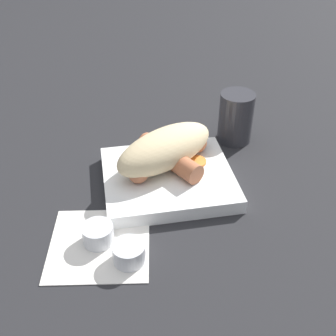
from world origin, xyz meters
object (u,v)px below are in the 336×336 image
object	(u,v)px
sausage	(169,157)
drink_glass	(236,117)
condiment_cup_near	(98,235)
condiment_cup_far	(129,254)
food_tray	(168,179)
bread_roll	(165,149)

from	to	relation	value
sausage	drink_glass	distance (m)	0.17
condiment_cup_near	condiment_cup_far	distance (m)	0.06
food_tray	bread_roll	size ratio (longest dim) A/B	1.04
condiment_cup_far	food_tray	bearing A→B (deg)	62.17
food_tray	condiment_cup_near	xyz separation A→B (m)	(-0.12, -0.11, 0.00)
condiment_cup_near	sausage	bearing A→B (deg)	46.03
sausage	condiment_cup_near	bearing A→B (deg)	-133.97
sausage	condiment_cup_near	size ratio (longest dim) A/B	3.25
bread_roll	condiment_cup_far	distance (m)	0.20
bread_roll	drink_glass	xyz separation A→B (m)	(0.15, 0.09, -0.01)
bread_roll	condiment_cup_near	distance (m)	0.19
food_tray	condiment_cup_near	size ratio (longest dim) A/B	4.70
condiment_cup_near	condiment_cup_far	xyz separation A→B (m)	(0.04, -0.04, 0.00)
drink_glass	sausage	bearing A→B (deg)	-146.87
food_tray	sausage	size ratio (longest dim) A/B	1.45
drink_glass	food_tray	bearing A→B (deg)	-142.76
food_tray	drink_glass	size ratio (longest dim) A/B	2.18
condiment_cup_near	food_tray	bearing A→B (deg)	42.65
food_tray	drink_glass	xyz separation A→B (m)	(0.15, 0.12, 0.04)
condiment_cup_far	drink_glass	world-z (taller)	drink_glass
sausage	drink_glass	size ratio (longest dim) A/B	1.50
sausage	condiment_cup_far	bearing A→B (deg)	-116.60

